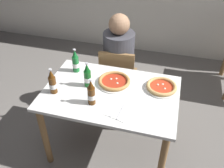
{
  "coord_description": "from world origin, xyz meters",
  "views": [
    {
      "loc": [
        0.47,
        -1.63,
        2.13
      ],
      "look_at": [
        0.0,
        0.05,
        0.8
      ],
      "focal_mm": 39.35,
      "sensor_mm": 36.0,
      "label": 1
    }
  ],
  "objects_px": {
    "beer_bottle_right": "(76,62)",
    "beer_bottle_extra": "(87,76)",
    "diner_seated": "(118,67)",
    "chair_behind_table": "(118,76)",
    "pizza_margherita_near": "(114,81)",
    "beer_bottle_center": "(52,83)",
    "napkin_with_cutlery": "(119,111)",
    "beer_bottle_left": "(91,93)",
    "dining_table_main": "(111,101)",
    "pizza_marinara_far": "(162,87)"
  },
  "relations": [
    {
      "from": "pizza_margherita_near",
      "to": "beer_bottle_center",
      "type": "relative_size",
      "value": 1.31
    },
    {
      "from": "pizza_margherita_near",
      "to": "beer_bottle_left",
      "type": "distance_m",
      "value": 0.35
    },
    {
      "from": "dining_table_main",
      "to": "napkin_with_cutlery",
      "type": "bearing_deg",
      "value": -60.03
    },
    {
      "from": "chair_behind_table",
      "to": "beer_bottle_right",
      "type": "distance_m",
      "value": 0.63
    },
    {
      "from": "beer_bottle_center",
      "to": "pizza_margherita_near",
      "type": "bearing_deg",
      "value": 28.99
    },
    {
      "from": "pizza_marinara_far",
      "to": "beer_bottle_right",
      "type": "relative_size",
      "value": 1.2
    },
    {
      "from": "beer_bottle_center",
      "to": "beer_bottle_extra",
      "type": "relative_size",
      "value": 1.0
    },
    {
      "from": "dining_table_main",
      "to": "napkin_with_cutlery",
      "type": "xyz_separation_m",
      "value": [
        0.13,
        -0.23,
        0.12
      ]
    },
    {
      "from": "beer_bottle_extra",
      "to": "pizza_margherita_near",
      "type": "bearing_deg",
      "value": 23.75
    },
    {
      "from": "chair_behind_table",
      "to": "napkin_with_cutlery",
      "type": "height_order",
      "value": "chair_behind_table"
    },
    {
      "from": "beer_bottle_center",
      "to": "pizza_marinara_far",
      "type": "bearing_deg",
      "value": 18.24
    },
    {
      "from": "pizza_margherita_near",
      "to": "pizza_marinara_far",
      "type": "bearing_deg",
      "value": 4.45
    },
    {
      "from": "pizza_marinara_far",
      "to": "beer_bottle_center",
      "type": "xyz_separation_m",
      "value": [
        -0.92,
        -0.3,
        0.08
      ]
    },
    {
      "from": "diner_seated",
      "to": "pizza_marinara_far",
      "type": "height_order",
      "value": "diner_seated"
    },
    {
      "from": "pizza_marinara_far",
      "to": "beer_bottle_extra",
      "type": "bearing_deg",
      "value": -168.61
    },
    {
      "from": "pizza_marinara_far",
      "to": "beer_bottle_center",
      "type": "relative_size",
      "value": 1.2
    },
    {
      "from": "chair_behind_table",
      "to": "napkin_with_cutlery",
      "type": "bearing_deg",
      "value": 99.87
    },
    {
      "from": "pizza_marinara_far",
      "to": "beer_bottle_extra",
      "type": "height_order",
      "value": "beer_bottle_extra"
    },
    {
      "from": "diner_seated",
      "to": "napkin_with_cutlery",
      "type": "distance_m",
      "value": 0.93
    },
    {
      "from": "beer_bottle_center",
      "to": "dining_table_main",
      "type": "bearing_deg",
      "value": 15.86
    },
    {
      "from": "pizza_margherita_near",
      "to": "beer_bottle_right",
      "type": "bearing_deg",
      "value": 167.03
    },
    {
      "from": "pizza_margherita_near",
      "to": "beer_bottle_left",
      "type": "height_order",
      "value": "beer_bottle_left"
    },
    {
      "from": "beer_bottle_left",
      "to": "beer_bottle_extra",
      "type": "distance_m",
      "value": 0.25
    },
    {
      "from": "chair_behind_table",
      "to": "beer_bottle_right",
      "type": "bearing_deg",
      "value": 44.44
    },
    {
      "from": "pizza_margherita_near",
      "to": "chair_behind_table",
      "type": "bearing_deg",
      "value": 100.24
    },
    {
      "from": "dining_table_main",
      "to": "beer_bottle_extra",
      "type": "xyz_separation_m",
      "value": [
        -0.22,
        0.03,
        0.22
      ]
    },
    {
      "from": "pizza_margherita_near",
      "to": "dining_table_main",
      "type": "bearing_deg",
      "value": -90.21
    },
    {
      "from": "pizza_margherita_near",
      "to": "beer_bottle_left",
      "type": "relative_size",
      "value": 1.31
    },
    {
      "from": "diner_seated",
      "to": "napkin_with_cutlery",
      "type": "height_order",
      "value": "diner_seated"
    },
    {
      "from": "diner_seated",
      "to": "beer_bottle_center",
      "type": "distance_m",
      "value": 0.93
    },
    {
      "from": "pizza_margherita_near",
      "to": "napkin_with_cutlery",
      "type": "distance_m",
      "value": 0.38
    },
    {
      "from": "chair_behind_table",
      "to": "pizza_margherita_near",
      "type": "relative_size",
      "value": 2.62
    },
    {
      "from": "napkin_with_cutlery",
      "to": "pizza_marinara_far",
      "type": "bearing_deg",
      "value": 52.63
    },
    {
      "from": "diner_seated",
      "to": "beer_bottle_right",
      "type": "distance_m",
      "value": 0.61
    },
    {
      "from": "dining_table_main",
      "to": "chair_behind_table",
      "type": "bearing_deg",
      "value": 98.03
    },
    {
      "from": "diner_seated",
      "to": "pizza_margherita_near",
      "type": "bearing_deg",
      "value": -80.11
    },
    {
      "from": "beer_bottle_center",
      "to": "beer_bottle_right",
      "type": "relative_size",
      "value": 1.0
    },
    {
      "from": "beer_bottle_center",
      "to": "napkin_with_cutlery",
      "type": "xyz_separation_m",
      "value": [
        0.62,
        -0.09,
        -0.1
      ]
    },
    {
      "from": "beer_bottle_left",
      "to": "beer_bottle_right",
      "type": "distance_m",
      "value": 0.51
    },
    {
      "from": "diner_seated",
      "to": "pizza_margherita_near",
      "type": "height_order",
      "value": "diner_seated"
    },
    {
      "from": "diner_seated",
      "to": "beer_bottle_right",
      "type": "bearing_deg",
      "value": -126.93
    },
    {
      "from": "beer_bottle_center",
      "to": "diner_seated",
      "type": "bearing_deg",
      "value": 63.85
    },
    {
      "from": "pizza_marinara_far",
      "to": "beer_bottle_right",
      "type": "distance_m",
      "value": 0.86
    },
    {
      "from": "beer_bottle_right",
      "to": "beer_bottle_extra",
      "type": "bearing_deg",
      "value": -45.11
    },
    {
      "from": "dining_table_main",
      "to": "beer_bottle_right",
      "type": "relative_size",
      "value": 4.86
    },
    {
      "from": "pizza_margherita_near",
      "to": "beer_bottle_extra",
      "type": "height_order",
      "value": "beer_bottle_extra"
    },
    {
      "from": "dining_table_main",
      "to": "pizza_marinara_far",
      "type": "xyz_separation_m",
      "value": [
        0.43,
        0.16,
        0.14
      ]
    },
    {
      "from": "chair_behind_table",
      "to": "diner_seated",
      "type": "distance_m",
      "value": 0.11
    },
    {
      "from": "beer_bottle_center",
      "to": "chair_behind_table",
      "type": "bearing_deg",
      "value": 62.01
    },
    {
      "from": "diner_seated",
      "to": "dining_table_main",
      "type": "bearing_deg",
      "value": -82.08
    }
  ]
}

